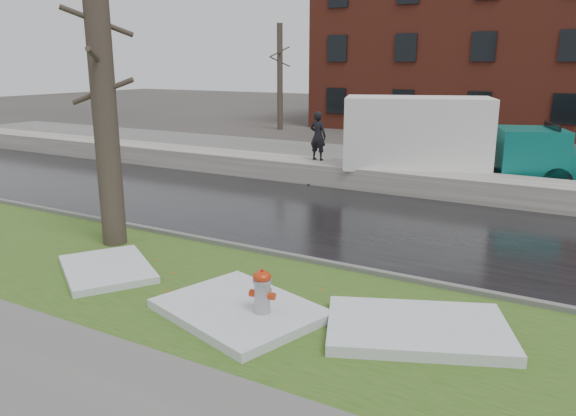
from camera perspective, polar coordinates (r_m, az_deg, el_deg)
The scene contains 17 objects.
ground at distance 11.80m, azimuth -4.80°, elevation -6.21°, with size 120.00×120.00×0.00m, color #47423D.
verge at distance 10.86m, azimuth -8.56°, elevation -8.10°, with size 60.00×4.50×0.04m, color #2E4C19.
sidewalk at distance 8.57m, azimuth -24.82°, elevation -15.90°, with size 60.00×3.00×0.05m, color slate.
road at distance 15.52m, azimuth 4.61°, elevation -1.01°, with size 60.00×7.00×0.03m, color black.
parking_lot at distance 23.31m, azimuth 13.57°, elevation 3.91°, with size 60.00×9.00×0.03m, color slate.
curb at distance 12.56m, azimuth -2.23°, elevation -4.51°, with size 60.00×0.15×0.14m, color slate.
snowbank at distance 19.22m, azimuth 9.98°, elevation 2.97°, with size 60.00×1.60×0.75m, color beige.
brick_building at distance 39.30m, azimuth 24.24°, elevation 14.58°, with size 26.00×12.00×10.00m, color maroon.
bg_tree_left at distance 36.06m, azimuth -0.83°, elevation 13.26°, with size 1.40×1.62×6.50m.
bg_tree_center at distance 37.16m, azimuth 10.64°, elevation 13.06°, with size 1.40×1.62×6.50m.
fire_hydrant at distance 9.24m, azimuth -2.62°, elevation -8.68°, with size 0.45×0.40×0.92m.
tree at distance 13.28m, azimuth -18.26°, elevation 10.90°, with size 1.32×1.51×6.85m.
box_truck at distance 19.74m, azimuth 15.73°, elevation 6.61°, with size 9.13×4.63×3.06m.
worker at distance 20.24m, azimuth 3.05°, elevation 7.33°, with size 0.64×0.42×1.74m, color black.
snow_patch_near at distance 9.68m, azimuth -4.97°, elevation -10.26°, with size 2.60×2.00×0.16m, color silver.
snow_patch_far at distance 12.04m, azimuth -17.92°, elevation -5.90°, with size 2.20×1.60×0.14m, color silver.
snow_patch_side at distance 9.23m, azimuth 13.01°, elevation -11.83°, with size 2.80×1.80×0.18m, color silver.
Camera 1 is at (6.29, -9.06, 4.18)m, focal length 35.00 mm.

